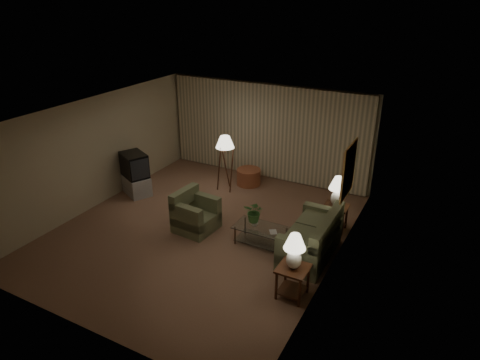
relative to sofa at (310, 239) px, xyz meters
name	(u,v)px	position (x,y,z in m)	size (l,w,h in m)	color
ground	(202,229)	(-2.50, -0.17, -0.38)	(7.00, 7.00, 0.00)	#8E644E
room_shell	(234,138)	(-2.48, 1.34, 1.37)	(6.04, 7.02, 2.72)	#BDB391
sofa	(310,239)	(0.00, 0.00, 0.00)	(1.70, 0.86, 0.75)	#737C57
armchair	(196,215)	(-2.61, -0.21, -0.01)	(1.00, 0.96, 0.73)	#737C57
side_table_near	(293,277)	(0.15, -1.35, 0.03)	(0.53, 0.53, 0.60)	#3C1D10
side_table_far	(335,214)	(0.15, 1.25, 0.03)	(0.53, 0.45, 0.60)	#3C1D10
table_lamp_near	(294,248)	(0.15, -1.35, 0.62)	(0.39, 0.39, 0.67)	silver
table_lamp_far	(338,189)	(0.15, 1.25, 0.64)	(0.40, 0.40, 0.70)	silver
coffee_table	(261,233)	(-1.06, -0.10, -0.10)	(1.12, 0.61, 0.41)	silver
tv_cabinet	(136,185)	(-5.05, 0.62, -0.13)	(0.99, 0.85, 0.50)	#ADADAF
crt_tv	(134,165)	(-5.05, 0.62, 0.44)	(0.90, 0.80, 0.63)	black
floor_lamp	(225,162)	(-3.07, 1.93, 0.42)	(0.49, 0.49, 1.52)	#3C1D10
ottoman	(249,177)	(-2.68, 2.53, -0.16)	(0.66, 0.66, 0.44)	#965732
vase	(254,222)	(-1.21, -0.10, 0.12)	(0.15, 0.15, 0.16)	white
flowers	(255,209)	(-1.21, -0.10, 0.43)	(0.42, 0.37, 0.47)	#407935
book	(270,232)	(-0.81, -0.20, 0.05)	(0.15, 0.20, 0.02)	olive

